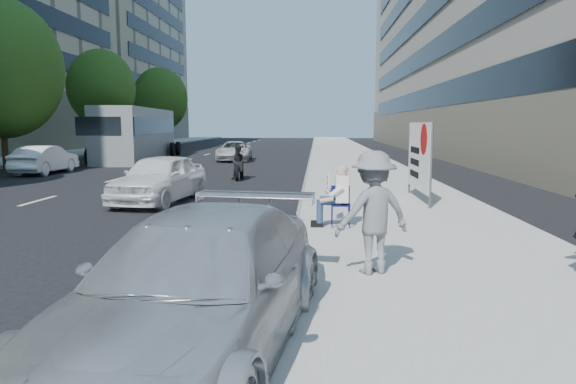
# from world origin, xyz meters

# --- Properties ---
(ground) EXTENTS (160.00, 160.00, 0.00)m
(ground) POSITION_xyz_m (0.00, 0.00, 0.00)
(ground) COLOR black
(ground) RESTS_ON ground
(near_sidewalk) EXTENTS (5.00, 120.00, 0.15)m
(near_sidewalk) POSITION_xyz_m (4.00, 20.00, 0.07)
(near_sidewalk) COLOR #A29F98
(near_sidewalk) RESTS_ON ground
(far_bldg_north) EXTENTS (22.00, 28.00, 28.00)m
(far_bldg_north) POSITION_xyz_m (-30.00, 62.00, 14.00)
(far_bldg_north) COLOR #BBA98C
(far_bldg_north) RESTS_ON ground
(near_building) EXTENTS (14.00, 70.00, 20.00)m
(near_building) POSITION_xyz_m (17.00, 32.00, 10.00)
(near_building) COLOR gray
(near_building) RESTS_ON ground
(tree_far_d) EXTENTS (4.80, 4.80, 7.65)m
(tree_far_d) POSITION_xyz_m (-13.70, 30.00, 4.89)
(tree_far_d) COLOR #382616
(tree_far_d) RESTS_ON ground
(tree_far_e) EXTENTS (5.40, 5.40, 7.89)m
(tree_far_e) POSITION_xyz_m (-13.70, 44.00, 4.78)
(tree_far_e) COLOR #382616
(tree_far_e) RESTS_ON ground
(seated_protester) EXTENTS (0.83, 1.12, 1.31)m
(seated_protester) POSITION_xyz_m (2.29, 3.89, 0.87)
(seated_protester) COLOR navy
(seated_protester) RESTS_ON near_sidewalk
(jogger) EXTENTS (1.31, 1.04, 1.78)m
(jogger) POSITION_xyz_m (2.71, 0.47, 1.04)
(jogger) COLOR slate
(jogger) RESTS_ON near_sidewalk
(protest_banner) EXTENTS (0.08, 3.06, 2.20)m
(protest_banner) POSITION_xyz_m (4.78, 7.84, 1.40)
(protest_banner) COLOR #4C4C4C
(protest_banner) RESTS_ON near_sidewalk
(parked_sedan) EXTENTS (2.62, 5.08, 1.41)m
(parked_sedan) POSITION_xyz_m (0.72, -2.00, 0.70)
(parked_sedan) COLOR #B1B4B9
(parked_sedan) RESTS_ON ground
(white_sedan_near) EXTENTS (2.23, 4.39, 1.43)m
(white_sedan_near) POSITION_xyz_m (-2.76, 7.97, 0.72)
(white_sedan_near) COLOR white
(white_sedan_near) RESTS_ON ground
(white_sedan_mid) EXTENTS (1.40, 3.99, 1.31)m
(white_sedan_mid) POSITION_xyz_m (-10.82, 16.44, 0.66)
(white_sedan_mid) COLOR white
(white_sedan_mid) RESTS_ON ground
(white_sedan_far) EXTENTS (2.34, 4.54, 1.23)m
(white_sedan_far) POSITION_xyz_m (-3.32, 25.35, 0.61)
(white_sedan_far) COLOR silver
(white_sedan_far) RESTS_ON ground
(motorcycle) EXTENTS (0.75, 2.05, 1.42)m
(motorcycle) POSITION_xyz_m (-1.35, 14.38, 0.64)
(motorcycle) COLOR black
(motorcycle) RESTS_ON ground
(bus) EXTENTS (3.69, 12.26, 3.30)m
(bus) POSITION_xyz_m (-9.75, 26.05, 1.64)
(bus) COLOR gray
(bus) RESTS_ON ground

